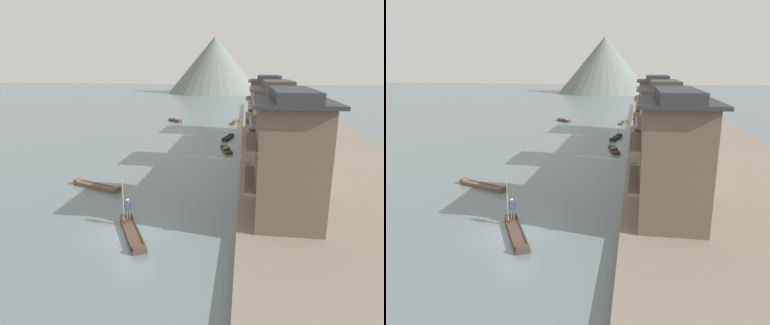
{
  "view_description": "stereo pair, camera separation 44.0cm",
  "coord_description": "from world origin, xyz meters",
  "views": [
    {
      "loc": [
        7.15,
        -20.83,
        10.74
      ],
      "look_at": [
        2.49,
        11.16,
        2.05
      ],
      "focal_mm": 33.75,
      "sensor_mm": 36.0,
      "label": 1
    },
    {
      "loc": [
        7.59,
        -20.77,
        10.74
      ],
      "look_at": [
        2.49,
        11.16,
        2.05
      ],
      "focal_mm": 33.75,
      "sensor_mm": 36.0,
      "label": 2
    }
  ],
  "objects": [
    {
      "name": "house_waterfront_nearest",
      "position": [
        10.15,
        3.21,
        4.88
      ],
      "size": [
        5.42,
        7.45,
        8.74
      ],
      "color": "brown",
      "rests_on": "riverbank_right"
    },
    {
      "name": "boat_midriver_drifting",
      "position": [
        5.01,
        24.94,
        0.25
      ],
      "size": [
        1.84,
        4.03,
        0.7
      ],
      "color": "#423328",
      "rests_on": "ground"
    },
    {
      "name": "boat_moored_third",
      "position": [
        -6.42,
        49.3,
        0.27
      ],
      "size": [
        3.09,
        2.98,
        0.72
      ],
      "color": "#423328",
      "rests_on": "ground"
    },
    {
      "name": "boat_foreground_poled",
      "position": [
        0.21,
        -0.14,
        0.16
      ],
      "size": [
        3.17,
        5.04,
        0.48
      ],
      "color": "#423328",
      "rests_on": "ground"
    },
    {
      "name": "house_waterfront_far",
      "position": [
        10.62,
        30.37,
        3.6
      ],
      "size": [
        6.35,
        5.42,
        6.14
      ],
      "color": "brown",
      "rests_on": "riverbank_right"
    },
    {
      "name": "boat_moored_far",
      "position": [
        -5.87,
        8.61,
        0.16
      ],
      "size": [
        5.06,
        2.68,
        0.5
      ],
      "color": "brown",
      "rests_on": "ground"
    },
    {
      "name": "house_waterfront_second",
      "position": [
        10.3,
        10.49,
        3.58
      ],
      "size": [
        5.7,
        7.03,
        6.14
      ],
      "color": "gray",
      "rests_on": "riverbank_right"
    },
    {
      "name": "boatman_person",
      "position": [
        -0.5,
        1.19,
        1.49
      ],
      "size": [
        0.5,
        0.4,
        3.04
      ],
      "color": "black",
      "rests_on": "boat_foreground_poled"
    },
    {
      "name": "house_waterfront_narrow",
      "position": [
        11.01,
        24.01,
        3.57
      ],
      "size": [
        7.12,
        7.86,
        6.14
      ],
      "color": "gray",
      "rests_on": "riverbank_right"
    },
    {
      "name": "ground_plane",
      "position": [
        0.0,
        0.0,
        0.0
      ],
      "size": [
        400.0,
        400.0,
        0.0
      ],
      "primitive_type": "plane",
      "color": "slate"
    },
    {
      "name": "riverbank_right",
      "position": [
        15.91,
        30.0,
        0.29
      ],
      "size": [
        18.0,
        110.0,
        0.58
      ],
      "primitive_type": "cube",
      "color": "slate",
      "rests_on": "ground"
    },
    {
      "name": "boat_moored_nearest",
      "position": [
        4.81,
        33.19,
        0.16
      ],
      "size": [
        1.78,
        4.25,
        0.48
      ],
      "color": "#232326",
      "rests_on": "ground"
    },
    {
      "name": "hill_far_west",
      "position": [
        -5.43,
        129.32,
        11.07
      ],
      "size": [
        37.48,
        37.48,
        22.14
      ],
      "primitive_type": "cone",
      "color": "slate",
      "rests_on": "ground"
    },
    {
      "name": "house_waterfront_end",
      "position": [
        10.66,
        37.43,
        4.87
      ],
      "size": [
        6.43,
        8.03,
        8.74
      ],
      "color": "#75604C",
      "rests_on": "riverbank_right"
    },
    {
      "name": "house_waterfront_tall",
      "position": [
        10.34,
        16.68,
        4.89
      ],
      "size": [
        5.8,
        6.19,
        8.74
      ],
      "color": "gray",
      "rests_on": "riverbank_right"
    },
    {
      "name": "boat_moored_second",
      "position": [
        5.36,
        49.08,
        0.2
      ],
      "size": [
        1.85,
        4.96,
        0.62
      ],
      "color": "brown",
      "rests_on": "ground"
    }
  ]
}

